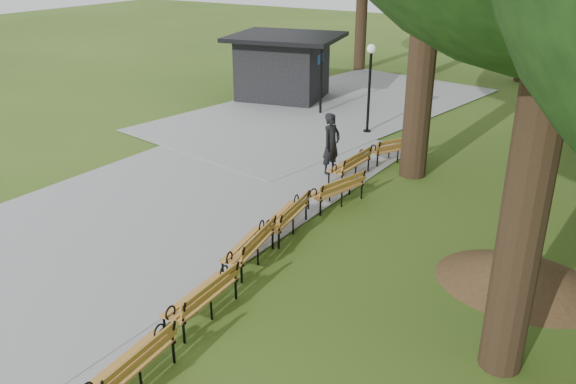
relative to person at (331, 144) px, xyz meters
The scene contains 13 objects.
ground 7.28m from the person, 81.01° to the right, with size 100.00×100.00×0.00m, color #365518.
path 5.11m from the person, 124.85° to the right, with size 12.00×38.00×0.06m, color #98989B.
person is the anchor object (origin of this frame).
kiosk 9.79m from the person, 130.96° to the left, with size 4.62×4.02×2.89m, color black, non-canonical shape.
lamp_post 4.81m from the person, 100.76° to the left, with size 0.32×0.32×3.27m.
dirt_mound 7.39m from the person, 29.57° to the right, with size 2.93×2.93×0.78m, color #47301C.
bench_1 10.33m from the person, 79.97° to the right, with size 1.90×0.64×0.88m, color #B7732A, non-canonical shape.
bench_2 8.17m from the person, 79.40° to the right, with size 1.90×0.64×0.88m, color #B7732A, non-canonical shape.
bench_3 5.99m from the person, 79.62° to the right, with size 1.90×0.64×0.88m, color #B7732A, non-canonical shape.
bench_4 4.30m from the person, 77.22° to the right, with size 1.90×0.64×0.88m, color #B7732A, non-canonical shape.
bench_5 2.39m from the person, 58.65° to the right, with size 1.90×0.64×0.88m, color #B7732A, non-canonical shape.
bench_6 0.83m from the person, ahead, with size 1.90×0.64×0.88m, color #B7732A, non-canonical shape.
bench_7 2.47m from the person, 60.54° to the left, with size 1.90×0.64×0.88m, color #B7732A, non-canonical shape.
Camera 1 is at (6.80, -8.16, 6.59)m, focal length 37.17 mm.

